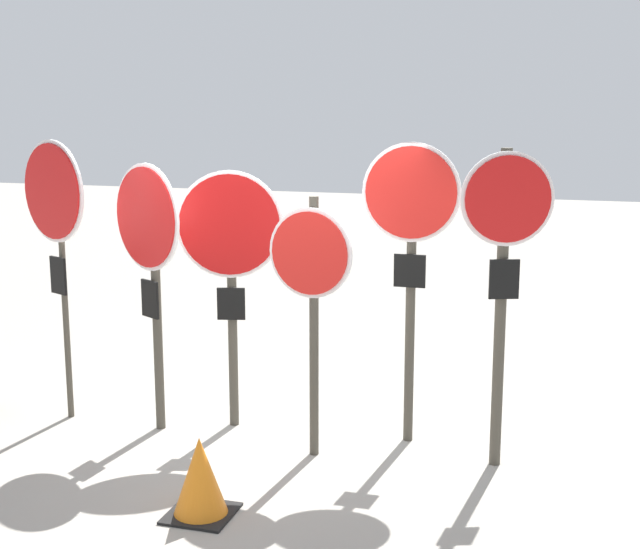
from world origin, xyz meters
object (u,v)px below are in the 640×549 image
object	(u,v)px
stop_sign_0	(55,211)
stop_sign_2	(230,251)
stop_sign_4	(411,232)
stop_sign_5	(504,253)
traffic_cone_0	(200,477)
stop_sign_1	(149,244)
stop_sign_3	(311,280)

from	to	relation	value
stop_sign_0	stop_sign_2	bearing A→B (deg)	33.59
stop_sign_4	stop_sign_5	distance (m)	0.83
stop_sign_4	traffic_cone_0	world-z (taller)	stop_sign_4
stop_sign_2	stop_sign_5	distance (m)	2.32
stop_sign_0	stop_sign_5	size ratio (longest dim) A/B	1.01
stop_sign_1	stop_sign_3	world-z (taller)	stop_sign_1
stop_sign_1	stop_sign_3	xyz separation A→B (m)	(1.48, -0.18, -0.19)
stop_sign_1	traffic_cone_0	size ratio (longest dim) A/B	4.08
stop_sign_1	stop_sign_3	bearing A→B (deg)	22.52
stop_sign_1	stop_sign_5	bearing A→B (deg)	30.25
stop_sign_3	stop_sign_2	bearing A→B (deg)	162.66
stop_sign_0	stop_sign_2	distance (m)	1.59
stop_sign_5	traffic_cone_0	world-z (taller)	stop_sign_5
stop_sign_4	stop_sign_5	xyz separation A→B (m)	(0.77, -0.30, -0.08)
stop_sign_3	stop_sign_4	size ratio (longest dim) A/B	0.84
stop_sign_4	stop_sign_5	world-z (taller)	stop_sign_4
stop_sign_5	traffic_cone_0	distance (m)	2.77
traffic_cone_0	stop_sign_0	bearing A→B (deg)	144.05
stop_sign_0	stop_sign_4	bearing A→B (deg)	30.87
stop_sign_0	stop_sign_3	bearing A→B (deg)	20.12
stop_sign_3	stop_sign_1	bearing A→B (deg)	-177.12
stop_sign_2	stop_sign_4	world-z (taller)	stop_sign_4
stop_sign_0	traffic_cone_0	xyz separation A→B (m)	(1.97, -1.43, -1.61)
stop_sign_2	stop_sign_0	bearing A→B (deg)	174.11
stop_sign_0	stop_sign_3	size ratio (longest dim) A/B	1.19
stop_sign_1	traffic_cone_0	world-z (taller)	stop_sign_1
stop_sign_1	stop_sign_3	size ratio (longest dim) A/B	1.10
stop_sign_0	stop_sign_5	world-z (taller)	stop_sign_0
stop_sign_3	stop_sign_5	xyz separation A→B (m)	(1.45, 0.22, 0.24)
stop_sign_3	stop_sign_5	size ratio (longest dim) A/B	0.85
stop_sign_5	stop_sign_0	bearing A→B (deg)	160.17
stop_sign_0	stop_sign_4	size ratio (longest dim) A/B	1.00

